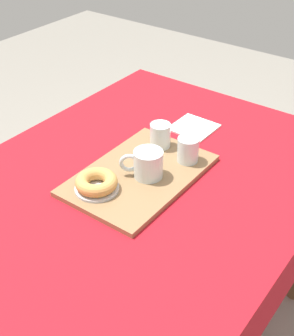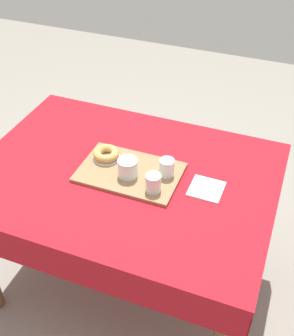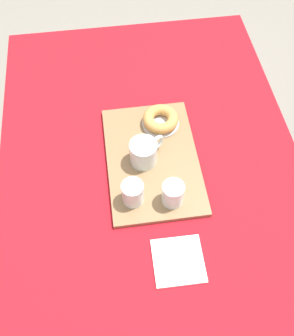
# 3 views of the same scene
# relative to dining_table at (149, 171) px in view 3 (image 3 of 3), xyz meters

# --- Properties ---
(ground_plane) EXTENTS (6.00, 6.00, 0.00)m
(ground_plane) POSITION_rel_dining_table_xyz_m (0.00, 0.00, -0.65)
(ground_plane) COLOR gray
(dining_table) EXTENTS (1.31, 0.96, 0.75)m
(dining_table) POSITION_rel_dining_table_xyz_m (0.00, 0.00, 0.00)
(dining_table) COLOR #A8141E
(dining_table) RESTS_ON ground
(serving_tray) EXTENTS (0.44, 0.29, 0.02)m
(serving_tray) POSITION_rel_dining_table_xyz_m (-0.03, -0.01, 0.11)
(serving_tray) COLOR olive
(serving_tray) RESTS_ON dining_table
(tea_mug_left) EXTENTS (0.10, 0.11, 0.08)m
(tea_mug_left) POSITION_rel_dining_table_xyz_m (-0.03, 0.02, 0.15)
(tea_mug_left) COLOR silver
(tea_mug_left) RESTS_ON serving_tray
(water_glass_near) EXTENTS (0.06, 0.06, 0.08)m
(water_glass_near) POSITION_rel_dining_table_xyz_m (-0.16, 0.07, 0.15)
(water_glass_near) COLOR silver
(water_glass_near) RESTS_ON serving_tray
(water_glass_far) EXTENTS (0.06, 0.06, 0.08)m
(water_glass_far) POSITION_rel_dining_table_xyz_m (-0.18, -0.04, 0.15)
(water_glass_far) COLOR silver
(water_glass_far) RESTS_ON serving_tray
(donut_plate_left) EXTENTS (0.12, 0.12, 0.01)m
(donut_plate_left) POSITION_rel_dining_table_xyz_m (0.11, -0.05, 0.12)
(donut_plate_left) COLOR silver
(donut_plate_left) RESTS_ON serving_tray
(sugar_donut_left) EXTENTS (0.12, 0.12, 0.04)m
(sugar_donut_left) POSITION_rel_dining_table_xyz_m (0.11, -0.05, 0.14)
(sugar_donut_left) COLOR tan
(sugar_donut_left) RESTS_ON donut_plate_left
(paper_napkin) EXTENTS (0.14, 0.14, 0.01)m
(paper_napkin) POSITION_rel_dining_table_xyz_m (-0.36, -0.03, 0.10)
(paper_napkin) COLOR white
(paper_napkin) RESTS_ON dining_table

